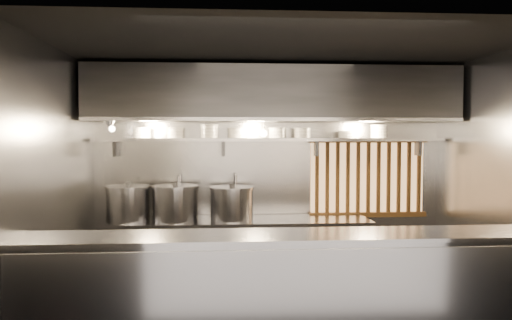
{
  "coord_description": "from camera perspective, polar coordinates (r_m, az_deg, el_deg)",
  "views": [
    {
      "loc": [
        -0.63,
        -4.97,
        1.94
      ],
      "look_at": [
        -0.24,
        0.55,
        1.66
      ],
      "focal_mm": 35.0,
      "sensor_mm": 36.0,
      "label": 1
    }
  ],
  "objects": [
    {
      "name": "wall_left",
      "position": [
        5.25,
        -22.0,
        -3.22
      ],
      "size": [
        0.0,
        3.0,
        3.0
      ],
      "primitive_type": "plane",
      "rotation": [
        1.57,
        0.0,
        1.57
      ],
      "color": "gray",
      "rests_on": "floor"
    },
    {
      "name": "faucet_left",
      "position": [
        6.39,
        -8.7,
        -2.84
      ],
      "size": [
        0.04,
        0.3,
        0.5
      ],
      "color": "silver",
      "rests_on": "wall_back"
    },
    {
      "name": "heat_lamp",
      "position": [
        5.96,
        -16.36,
        3.99
      ],
      "size": [
        0.25,
        0.35,
        0.2
      ],
      "color": "gray",
      "rests_on": "exhaust_hood"
    },
    {
      "name": "bowl_stack_0",
      "position": [
        6.36,
        -12.89,
        3.04
      ],
      "size": [
        0.24,
        0.24,
        0.13
      ],
      "color": "silver",
      "rests_on": "bowl_shelf"
    },
    {
      "name": "bowl_stack_2",
      "position": [
        6.29,
        -5.36,
        3.28
      ],
      "size": [
        0.23,
        0.23,
        0.17
      ],
      "color": "silver",
      "rests_on": "bowl_shelf"
    },
    {
      "name": "bowl_stack_4",
      "position": [
        6.33,
        2.47,
        3.11
      ],
      "size": [
        0.23,
        0.23,
        0.13
      ],
      "color": "silver",
      "rests_on": "bowl_shelf"
    },
    {
      "name": "bowl_shelf",
      "position": [
        6.32,
        1.69,
        2.33
      ],
      "size": [
        4.4,
        0.34,
        0.04
      ],
      "primitive_type": "cube",
      "color": "gray",
      "rests_on": "wall_back"
    },
    {
      "name": "stock_pot_right",
      "position": [
        6.12,
        -2.78,
        -4.95
      ],
      "size": [
        0.67,
        0.67,
        0.45
      ],
      "rotation": [
        0.0,
        0.0,
        -0.25
      ],
      "color": "gray",
      "rests_on": "cooking_bench"
    },
    {
      "name": "bowl_stack_5",
      "position": [
        6.37,
        5.31,
        3.1
      ],
      "size": [
        0.22,
        0.22,
        0.13
      ],
      "color": "silver",
      "rests_on": "bowl_shelf"
    },
    {
      "name": "stock_pot_left",
      "position": [
        6.23,
        -14.41,
        -4.81
      ],
      "size": [
        0.57,
        0.57,
        0.47
      ],
      "rotation": [
        0.0,
        0.0,
        0.05
      ],
      "color": "gray",
      "rests_on": "cooking_bench"
    },
    {
      "name": "ceiling",
      "position": [
        5.08,
        3.23,
        12.62
      ],
      "size": [
        4.5,
        4.5,
        0.0
      ],
      "primitive_type": "plane",
      "rotation": [
        3.14,
        0.0,
        0.0
      ],
      "color": "black",
      "rests_on": "wall_back"
    },
    {
      "name": "wood_screen",
      "position": [
        6.73,
        12.65,
        -1.96
      ],
      "size": [
        1.56,
        0.09,
        1.04
      ],
      "color": "#FFBC72",
      "rests_on": "wall_back"
    },
    {
      "name": "bowl_stack_6",
      "position": [
        6.49,
        10.42,
        2.89
      ],
      "size": [
        0.25,
        0.25,
        0.09
      ],
      "color": "silver",
      "rests_on": "bowl_shelf"
    },
    {
      "name": "pendant_bulb",
      "position": [
        6.19,
        0.88,
        3.08
      ],
      "size": [
        0.09,
        0.09,
        0.19
      ],
      "color": "#2D2D30",
      "rests_on": "exhaust_hood"
    },
    {
      "name": "stock_pot_mid",
      "position": [
        6.13,
        -9.21,
        -4.87
      ],
      "size": [
        0.66,
        0.66,
        0.47
      ],
      "rotation": [
        0.0,
        0.0,
        -0.17
      ],
      "color": "gray",
      "rests_on": "cooking_bench"
    },
    {
      "name": "wall_back",
      "position": [
        6.52,
        1.52,
        -1.87
      ],
      "size": [
        4.5,
        0.0,
        4.5
      ],
      "primitive_type": "plane",
      "rotation": [
        1.57,
        0.0,
        0.0
      ],
      "color": "gray",
      "rests_on": "floor"
    },
    {
      "name": "exhaust_hood",
      "position": [
        6.12,
        1.9,
        7.42
      ],
      "size": [
        4.4,
        0.81,
        0.65
      ],
      "color": "#2D2D30",
      "rests_on": "ceiling"
    },
    {
      "name": "bowl_stack_1",
      "position": [
        6.31,
        -9.21,
        3.08
      ],
      "size": [
        0.22,
        0.22,
        0.13
      ],
      "color": "silver",
      "rests_on": "bowl_shelf"
    },
    {
      "name": "serving_counter",
      "position": [
        4.28,
        4.84,
        -15.82
      ],
      "size": [
        4.5,
        0.56,
        1.13
      ],
      "color": "gray",
      "rests_on": "floor"
    },
    {
      "name": "wall_right",
      "position": [
        5.77,
        25.97,
        -2.78
      ],
      "size": [
        0.0,
        3.0,
        3.0
      ],
      "primitive_type": "plane",
      "rotation": [
        1.57,
        0.0,
        -1.57
      ],
      "color": "gray",
      "rests_on": "floor"
    },
    {
      "name": "faucet_right",
      "position": [
        6.37,
        -2.4,
        -2.83
      ],
      "size": [
        0.04,
        0.3,
        0.5
      ],
      "color": "silver",
      "rests_on": "wall_back"
    },
    {
      "name": "bowl_stack_3",
      "position": [
        6.29,
        -2.15,
        3.11
      ],
      "size": [
        0.25,
        0.25,
        0.13
      ],
      "color": "silver",
      "rests_on": "bowl_shelf"
    },
    {
      "name": "cooking_bench",
      "position": [
        6.29,
        -0.93,
        -10.83
      ],
      "size": [
        3.0,
        0.7,
        0.9
      ],
      "primitive_type": "cube",
      "color": "gray",
      "rests_on": "floor"
    },
    {
      "name": "bowl_stack_7",
      "position": [
        6.61,
        13.82,
        3.19
      ],
      "size": [
        0.22,
        0.22,
        0.17
      ],
      "color": "silver",
      "rests_on": "bowl_shelf"
    }
  ]
}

